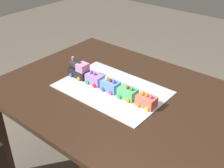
{
  "coord_description": "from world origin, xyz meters",
  "views": [
    {
      "loc": [
        0.78,
        -1.04,
        1.58
      ],
      "look_at": [
        -0.08,
        0.0,
        0.77
      ],
      "focal_mm": 45.14,
      "sensor_mm": 36.0,
      "label": 1
    }
  ],
  "objects_px": {
    "dining_table": "(122,110)",
    "cake_car_hopper_lavender": "(95,79)",
    "cake_locomotive": "(79,69)",
    "cake_car_gondola_sky_blue": "(111,86)",
    "cake_car_tanker_mint_green": "(128,93)",
    "cake_car_caboose_coral": "(146,101)"
  },
  "relations": [
    {
      "from": "dining_table",
      "to": "cake_car_tanker_mint_green",
      "type": "relative_size",
      "value": 14.0
    },
    {
      "from": "cake_locomotive",
      "to": "cake_car_caboose_coral",
      "type": "xyz_separation_m",
      "value": [
        0.48,
        0.0,
        -0.02
      ]
    },
    {
      "from": "dining_table",
      "to": "cake_car_tanker_mint_green",
      "type": "height_order",
      "value": "cake_car_tanker_mint_green"
    },
    {
      "from": "cake_car_hopper_lavender",
      "to": "cake_car_gondola_sky_blue",
      "type": "xyz_separation_m",
      "value": [
        0.12,
        0.0,
        0.0
      ]
    },
    {
      "from": "cake_car_hopper_lavender",
      "to": "cake_car_caboose_coral",
      "type": "bearing_deg",
      "value": 0.0
    },
    {
      "from": "dining_table",
      "to": "cake_car_hopper_lavender",
      "type": "distance_m",
      "value": 0.24
    },
    {
      "from": "cake_car_gondola_sky_blue",
      "to": "cake_car_tanker_mint_green",
      "type": "height_order",
      "value": "same"
    },
    {
      "from": "cake_car_gondola_sky_blue",
      "to": "dining_table",
      "type": "bearing_deg",
      "value": 12.8
    },
    {
      "from": "cake_car_hopper_lavender",
      "to": "cake_car_caboose_coral",
      "type": "height_order",
      "value": "same"
    },
    {
      "from": "dining_table",
      "to": "cake_car_caboose_coral",
      "type": "height_order",
      "value": "cake_car_caboose_coral"
    },
    {
      "from": "cake_car_hopper_lavender",
      "to": "cake_car_tanker_mint_green",
      "type": "xyz_separation_m",
      "value": [
        0.24,
        0.0,
        0.0
      ]
    },
    {
      "from": "cake_locomotive",
      "to": "cake_car_caboose_coral",
      "type": "height_order",
      "value": "cake_locomotive"
    },
    {
      "from": "cake_locomotive",
      "to": "cake_car_tanker_mint_green",
      "type": "bearing_deg",
      "value": 0.0
    },
    {
      "from": "cake_car_gondola_sky_blue",
      "to": "cake_car_tanker_mint_green",
      "type": "xyz_separation_m",
      "value": [
        0.12,
        0.0,
        -0.0
      ]
    },
    {
      "from": "cake_car_gondola_sky_blue",
      "to": "cake_car_tanker_mint_green",
      "type": "relative_size",
      "value": 1.0
    },
    {
      "from": "cake_car_tanker_mint_green",
      "to": "cake_car_gondola_sky_blue",
      "type": "bearing_deg",
      "value": 180.0
    },
    {
      "from": "cake_car_hopper_lavender",
      "to": "cake_locomotive",
      "type": "bearing_deg",
      "value": 180.0
    },
    {
      "from": "cake_locomotive",
      "to": "cake_car_gondola_sky_blue",
      "type": "bearing_deg",
      "value": 0.0
    },
    {
      "from": "cake_locomotive",
      "to": "cake_car_hopper_lavender",
      "type": "bearing_deg",
      "value": 0.0
    },
    {
      "from": "cake_car_tanker_mint_green",
      "to": "cake_car_caboose_coral",
      "type": "relative_size",
      "value": 1.0
    },
    {
      "from": "cake_locomotive",
      "to": "cake_car_gondola_sky_blue",
      "type": "height_order",
      "value": "cake_locomotive"
    },
    {
      "from": "cake_car_gondola_sky_blue",
      "to": "cake_car_hopper_lavender",
      "type": "bearing_deg",
      "value": 180.0
    }
  ]
}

